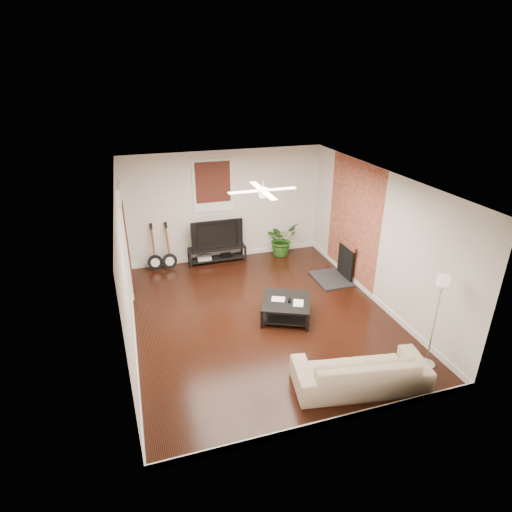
# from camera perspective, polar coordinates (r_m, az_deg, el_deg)

# --- Properties ---
(room) EXTENTS (5.01, 6.01, 2.81)m
(room) POSITION_cam_1_polar(r_m,az_deg,el_deg) (7.87, 0.86, 0.51)
(room) COLOR black
(room) RESTS_ON ground
(brick_accent) EXTENTS (0.02, 2.20, 2.80)m
(brick_accent) POSITION_cam_1_polar(r_m,az_deg,el_deg) (9.70, 13.14, 4.56)
(brick_accent) COLOR #9C4432
(brick_accent) RESTS_ON floor
(fireplace) EXTENTS (0.80, 1.10, 0.92)m
(fireplace) POSITION_cam_1_polar(r_m,az_deg,el_deg) (9.91, 11.18, -0.70)
(fireplace) COLOR black
(fireplace) RESTS_ON floor
(window_back) EXTENTS (1.00, 0.06, 1.30)m
(window_back) POSITION_cam_1_polar(r_m,az_deg,el_deg) (10.34, -5.91, 9.50)
(window_back) COLOR #36160E
(window_back) RESTS_ON wall_back
(door_left) EXTENTS (0.08, 1.00, 2.50)m
(door_left) POSITION_cam_1_polar(r_m,az_deg,el_deg) (9.35, -17.40, 2.34)
(door_left) COLOR white
(door_left) RESTS_ON wall_left
(tv_stand) EXTENTS (1.46, 0.39, 0.41)m
(tv_stand) POSITION_cam_1_polar(r_m,az_deg,el_deg) (10.75, -5.35, 0.22)
(tv_stand) COLOR black
(tv_stand) RESTS_ON floor
(tv) EXTENTS (1.31, 0.17, 0.75)m
(tv) POSITION_cam_1_polar(r_m,az_deg,el_deg) (10.54, -5.49, 3.15)
(tv) COLOR black
(tv) RESTS_ON tv_stand
(coffee_table) EXTENTS (1.23, 1.23, 0.39)m
(coffee_table) POSITION_cam_1_polar(r_m,az_deg,el_deg) (8.39, 4.15, -7.24)
(coffee_table) COLOR black
(coffee_table) RESTS_ON floor
(sofa) EXTENTS (2.17, 1.14, 0.60)m
(sofa) POSITION_cam_1_polar(r_m,az_deg,el_deg) (6.90, 14.09, -14.87)
(sofa) COLOR tan
(sofa) RESTS_ON floor
(floor_lamp) EXTENTS (0.32, 0.32, 1.69)m
(floor_lamp) POSITION_cam_1_polar(r_m,az_deg,el_deg) (7.37, 23.29, -8.37)
(floor_lamp) COLOR silver
(floor_lamp) RESTS_ON floor
(potted_plant) EXTENTS (1.02, 0.97, 0.89)m
(potted_plant) POSITION_cam_1_polar(r_m,az_deg,el_deg) (11.04, 3.51, 2.33)
(potted_plant) COLOR #255919
(potted_plant) RESTS_ON floor
(guitar_left) EXTENTS (0.37, 0.26, 1.19)m
(guitar_left) POSITION_cam_1_polar(r_m,az_deg,el_deg) (10.39, -13.84, 1.07)
(guitar_left) COLOR black
(guitar_left) RESTS_ON floor
(guitar_right) EXTENTS (0.39, 0.30, 1.19)m
(guitar_right) POSITION_cam_1_polar(r_m,az_deg,el_deg) (10.38, -11.91, 1.25)
(guitar_right) COLOR black
(guitar_right) RESTS_ON floor
(ceiling_fan) EXTENTS (1.24, 1.24, 0.32)m
(ceiling_fan) POSITION_cam_1_polar(r_m,az_deg,el_deg) (7.47, 0.92, 8.96)
(ceiling_fan) COLOR white
(ceiling_fan) RESTS_ON ceiling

